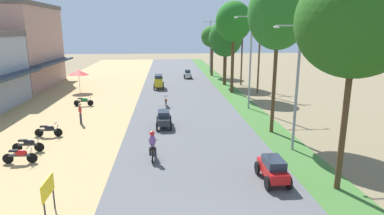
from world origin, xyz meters
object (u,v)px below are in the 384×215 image
object	(u,v)px
parked_motorbike_nearest	(20,155)
motorbike_foreground_rider	(153,146)
utility_pole_near	(259,56)
motorbike_ahead_second	(166,102)
median_tree_fifth	(212,37)
car_sedan_charcoal	(164,118)
streetlamp_mid	(251,56)
parked_motorbike_third	(49,130)
vendor_umbrella	(79,73)
car_van_yellow	(159,81)
parked_motorbike_second	(28,144)
car_sedan_red	(273,168)
pedestrian_on_shoulder	(80,112)
utility_pole_far	(242,44)
parked_motorbike_fourth	(84,101)
median_tree_nearest	(356,21)
streetlamp_far	(210,43)
median_tree_third	(234,22)
median_tree_second	(278,14)
street_signboard	(48,190)
median_tree_fourth	(225,39)
car_hatchback_silver	(188,74)

from	to	relation	value
parked_motorbike_nearest	motorbike_foreground_rider	xyz separation A→B (m)	(7.02, -0.06, 0.30)
utility_pole_near	motorbike_ahead_second	xyz separation A→B (m)	(-10.33, -6.10, -3.62)
median_tree_fifth	car_sedan_charcoal	xyz separation A→B (m)	(-7.33, -26.84, -5.16)
streetlamp_mid	motorbike_ahead_second	distance (m)	8.64
parked_motorbike_nearest	median_tree_fifth	bearing A→B (deg)	65.53
parked_motorbike_third	vendor_umbrella	world-z (taller)	vendor_umbrella
motorbike_foreground_rider	car_van_yellow	bearing A→B (deg)	90.18
parked_motorbike_second	streetlamp_mid	world-z (taller)	streetlamp_mid
car_sedan_charcoal	motorbike_foreground_rider	xyz separation A→B (m)	(-0.59, -6.05, 0.11)
parked_motorbike_nearest	car_sedan_red	world-z (taller)	car_sedan_red
vendor_umbrella	pedestrian_on_shoulder	world-z (taller)	vendor_umbrella
parked_motorbike_nearest	utility_pole_near	world-z (taller)	utility_pole_near
utility_pole_far	parked_motorbike_fourth	bearing A→B (deg)	-148.40
car_sedan_charcoal	motorbike_ahead_second	bearing A→B (deg)	88.48
pedestrian_on_shoulder	car_van_yellow	bearing A→B (deg)	68.78
car_van_yellow	motorbike_ahead_second	distance (m)	9.53
parked_motorbike_third	median_tree_nearest	distance (m)	18.88
streetlamp_far	motorbike_ahead_second	size ratio (longest dim) A/B	4.66
parked_motorbike_second	median_tree_third	size ratio (longest dim) A/B	0.18
median_tree_fifth	utility_pole_near	world-z (taller)	utility_pole_near
car_van_yellow	median_tree_nearest	bearing A→B (deg)	-71.90
median_tree_second	car_sedan_red	xyz separation A→B (m)	(-2.41, -7.49, -7.27)
utility_pole_far	street_signboard	bearing A→B (deg)	-115.92
vendor_umbrella	parked_motorbike_nearest	bearing A→B (deg)	-84.46
motorbike_foreground_rider	streetlamp_far	bearing A→B (deg)	77.49
parked_motorbike_nearest	streetlamp_far	size ratio (longest dim) A/B	0.21
car_sedan_charcoal	motorbike_foreground_rider	bearing A→B (deg)	-95.57
motorbike_foreground_rider	motorbike_ahead_second	world-z (taller)	motorbike_foreground_rider
median_tree_fourth	motorbike_foreground_rider	bearing A→B (deg)	-109.01
parked_motorbike_nearest	median_tree_nearest	size ratio (longest dim) A/B	0.19
median_tree_fifth	streetlamp_far	distance (m)	4.38
median_tree_nearest	median_tree_fourth	size ratio (longest dim) A/B	1.17
pedestrian_on_shoulder	utility_pole_far	distance (m)	23.65
median_tree_fifth	motorbike_ahead_second	distance (m)	22.36
street_signboard	motorbike_foreground_rider	size ratio (longest dim) A/B	0.83
streetlamp_far	streetlamp_mid	bearing A→B (deg)	-90.00
streetlamp_far	car_sedan_charcoal	size ratio (longest dim) A/B	3.71
parked_motorbike_fourth	streetlamp_far	world-z (taller)	streetlamp_far
street_signboard	vendor_umbrella	size ratio (longest dim) A/B	0.59
parked_motorbike_nearest	vendor_umbrella	distance (m)	20.57
vendor_umbrella	median_tree_fourth	size ratio (longest dim) A/B	0.31
vendor_umbrella	motorbike_foreground_rider	bearing A→B (deg)	-66.26
pedestrian_on_shoulder	car_hatchback_silver	bearing A→B (deg)	66.98
car_sedan_charcoal	motorbike_foreground_rider	world-z (taller)	motorbike_foreground_rider
car_sedan_charcoal	street_signboard	bearing A→B (deg)	-111.13
parked_motorbike_fourth	utility_pole_near	world-z (taller)	utility_pole_near
parked_motorbike_fourth	streetlamp_mid	world-z (taller)	streetlamp_mid
median_tree_nearest	median_tree_third	xyz separation A→B (m)	(-0.17, 22.86, 0.47)
median_tree_second	streetlamp_far	world-z (taller)	median_tree_second
parked_motorbike_second	median_tree_second	size ratio (longest dim) A/B	0.17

